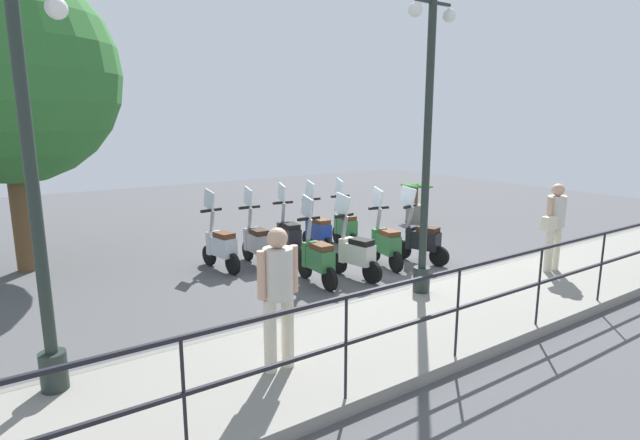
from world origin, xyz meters
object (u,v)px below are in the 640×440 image
object	(u,v)px
tree_large	(5,75)
scooter_near_1	(385,243)
lamp_post_near	(426,159)
scooter_near_2	(355,253)
scooter_near_0	(421,239)
scooter_far_3	(256,242)
pedestrian_distant	(278,288)
scooter_far_1	(318,230)
potted_palm	(416,205)
pedestrian_with_bag	(555,221)
scooter_far_4	(220,245)
scooter_near_3	(317,258)
scooter_far_2	(288,235)
scooter_far_0	(345,226)
lamp_post_far	(35,210)

from	to	relation	value
tree_large	scooter_near_1	bearing A→B (deg)	-122.33
lamp_post_near	scooter_near_2	distance (m)	2.31
scooter_near_0	scooter_far_3	bearing A→B (deg)	41.71
scooter_near_2	pedestrian_distant	bearing A→B (deg)	118.85
lamp_post_near	scooter_far_1	xyz separation A→B (m)	(3.39, -0.29, -1.77)
lamp_post_near	scooter_near_1	world-z (taller)	lamp_post_near
lamp_post_near	potted_palm	world-z (taller)	lamp_post_near
pedestrian_with_bag	scooter_far_4	size ratio (longest dim) A/B	1.03
scooter_near_1	scooter_far_3	distance (m)	2.54
scooter_far_3	pedestrian_with_bag	bearing A→B (deg)	-130.47
tree_large	potted_palm	world-z (taller)	tree_large
scooter_far_1	potted_palm	bearing A→B (deg)	-69.24
scooter_near_2	scooter_far_3	distance (m)	2.07
pedestrian_with_bag	potted_palm	distance (m)	5.58
pedestrian_distant	scooter_near_3	xyz separation A→B (m)	(2.52, -2.19, -0.60)
scooter_near_2	scooter_far_2	xyz separation A→B (m)	(1.87, 0.29, 0.00)
scooter_near_2	lamp_post_near	bearing A→B (deg)	176.42
scooter_near_3	scooter_near_1	bearing A→B (deg)	-83.23
scooter_far_3	scooter_far_4	size ratio (longest dim) A/B	1.00
scooter_far_2	scooter_near_3	bearing A→B (deg)	173.17
scooter_near_1	scooter_far_3	xyz separation A→B (m)	(1.50, 2.05, 0.00)
scooter_far_0	tree_large	bearing A→B (deg)	84.23
scooter_far_0	scooter_far_1	xyz separation A→B (m)	(-0.01, 0.75, 0.00)
lamp_post_near	potted_palm	distance (m)	6.80
lamp_post_near	scooter_near_0	size ratio (longest dim) A/B	3.06
lamp_post_far	scooter_far_3	xyz separation A→B (m)	(3.23, -3.94, -1.52)
pedestrian_with_bag	tree_large	xyz separation A→B (m)	(5.96, 7.79, 2.55)
scooter_near_2	scooter_far_3	world-z (taller)	same
lamp_post_near	scooter_far_4	xyz separation A→B (m)	(3.36, 1.97, -1.77)
scooter_far_1	scooter_far_4	world-z (taller)	same
potted_palm	scooter_near_2	size ratio (longest dim) A/B	0.69
scooter_near_0	scooter_near_2	bearing A→B (deg)	74.45
pedestrian_distant	scooter_far_3	bearing A→B (deg)	155.12
lamp_post_near	lamp_post_far	world-z (taller)	lamp_post_near
tree_large	scooter_near_2	bearing A→B (deg)	-128.91
scooter_far_1	lamp_post_near	bearing A→B (deg)	178.78
lamp_post_far	tree_large	world-z (taller)	tree_large
potted_palm	scooter_far_2	world-z (taller)	scooter_far_2
pedestrian_distant	scooter_near_2	xyz separation A→B (m)	(2.40, -2.95, -0.60)
scooter_far_2	scooter_far_3	world-z (taller)	same
lamp_post_far	scooter_far_0	size ratio (longest dim) A/B	2.73
tree_large	scooter_far_3	xyz separation A→B (m)	(-2.19, -3.78, -3.15)
lamp_post_near	scooter_far_1	bearing A→B (deg)	-4.96
pedestrian_with_bag	scooter_far_0	xyz separation A→B (m)	(3.94, 1.69, -0.60)
pedestrian_with_bag	scooter_far_1	world-z (taller)	pedestrian_with_bag
lamp_post_far	tree_large	xyz separation A→B (m)	(5.42, -0.17, 1.62)
lamp_post_far	scooter_far_2	bearing A→B (deg)	-54.80
pedestrian_distant	scooter_far_0	xyz separation A→B (m)	(4.32, -4.17, -0.60)
lamp_post_far	scooter_far_2	world-z (taller)	lamp_post_far
tree_large	scooter_near_1	size ratio (longest dim) A/B	3.64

